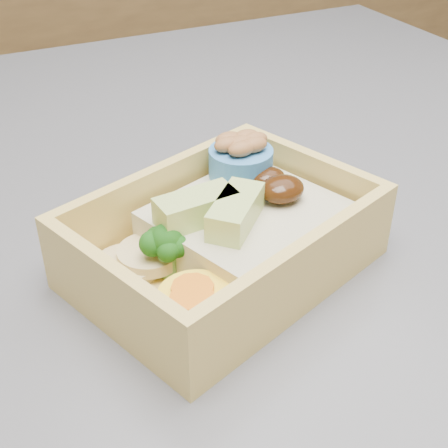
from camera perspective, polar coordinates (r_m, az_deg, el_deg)
name	(u,v)px	position (r m, az deg, el deg)	size (l,w,h in m)	color
bento_box	(228,235)	(0.45, 0.35, -0.97)	(0.24, 0.21, 0.08)	#D6B458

